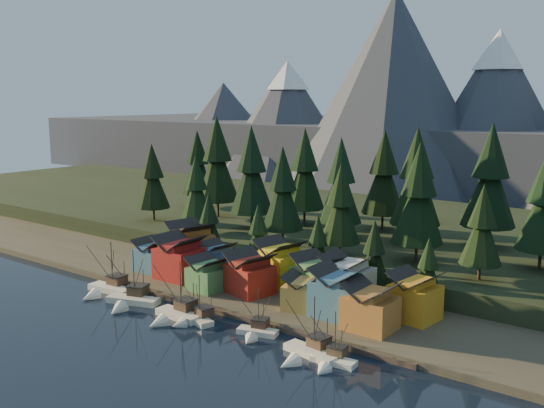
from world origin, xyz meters
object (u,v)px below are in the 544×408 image
Objects in this scene: boat_2 at (174,308)px; house_back_1 at (217,258)px; boat_4 at (256,326)px; boat_6 at (331,354)px; boat_0 at (106,283)px; boat_5 at (307,346)px; house_front_1 at (180,256)px; house_back_0 at (191,242)px; boat_1 at (129,294)px; house_front_0 at (152,254)px; boat_3 at (194,313)px.

boat_2 reaches higher than house_back_1.
boat_4 is 1.00× the size of boat_6.
boat_5 is (54.79, -1.71, -0.26)m from boat_0.
house_front_1 is (-51.17, 16.49, 4.92)m from boat_6.
boat_2 is 1.25× the size of house_front_1.
house_back_0 is 12.54m from house_back_1.
boat_1 is 44.42m from boat_5.
boat_1 is at bearing 176.05° from boat_6.
boat_1 is 49.21m from boat_6.
boat_5 is (30.76, 0.69, -0.35)m from boat_2.
boat_0 is 25.47m from house_back_0.
boat_6 is 53.98m from house_front_1.
boat_4 is at bearing 177.97° from boat_5.
house_front_1 is at bearing 134.80° from boat_2.
boat_6 is at bearing -17.69° from boat_1.
house_front_0 is at bearing 106.32° from boat_1.
boat_1 is 1.31× the size of boat_6.
boat_1 is 24.02m from house_back_1.
boat_0 is at bearing -165.72° from boat_3.
boat_3 reaches higher than house_front_0.
boat_0 reaches higher than boat_4.
boat_3 is at bearing -172.01° from boat_5.
house_front_1 is (8.42, 14.74, 4.49)m from boat_0.
boat_4 is at bearing -22.48° from house_front_1.
house_back_1 is (13.92, 21.44, 3.37)m from boat_0.
boat_1 is 13.66m from boat_2.
house_back_1 is at bearing 139.53° from boat_3.
boat_3 is (18.03, 0.61, -0.24)m from boat_1.
house_front_0 is at bearing 145.30° from boat_4.
boat_1 is at bearing -171.00° from boat_5.
boat_4 is (18.02, 3.07, -0.50)m from boat_2.
boat_0 is 1.25× the size of house_front_1.
boat_3 is at bearing -31.18° from house_back_0.
boat_3 is at bearing -16.13° from boat_1.
boat_1 reaches higher than boat_3.
house_back_0 is (-26.44, 26.41, 5.03)m from boat_3.
boat_2 is at bearing 176.73° from boat_6.
boat_5 reaches higher than boat_3.
boat_5 is 58.84m from house_front_0.
boat_3 is 26.17m from house_front_1.
boat_2 is 1.56× the size of house_back_1.
house_front_1 is at bearing -43.91° from house_back_0.
house_front_0 is at bearing -95.63° from house_back_0.
boat_0 reaches higher than boat_5.
boat_0 is at bearing 176.78° from boat_2.
house_back_0 reaches higher than boat_6.
house_back_0 is at bearing 132.59° from boat_4.
boat_0 is 0.99× the size of boat_1.
boat_0 is 1.63× the size of house_front_0.
house_back_0 is 1.45× the size of house_back_1.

